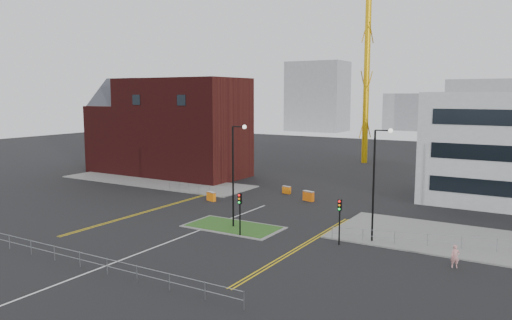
{
  "coord_description": "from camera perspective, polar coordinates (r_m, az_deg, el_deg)",
  "views": [
    {
      "loc": [
        26.01,
        -28.02,
        11.79
      ],
      "look_at": [
        -0.4,
        15.91,
        5.0
      ],
      "focal_mm": 35.0,
      "sensor_mm": 36.0,
      "label": 1
    }
  ],
  "objects": [
    {
      "name": "railing_front",
      "position": [
        35.81,
        -18.13,
        -10.74
      ],
      "size": [
        24.05,
        0.05,
        1.1
      ],
      "color": "gray",
      "rests_on": "ground"
    },
    {
      "name": "skyline_d",
      "position": [
        171.52,
        19.64,
        5.17
      ],
      "size": [
        30.0,
        12.0,
        12.0
      ],
      "primitive_type": "cube",
      "color": "gray",
      "rests_on": "ground"
    },
    {
      "name": "centre_line",
      "position": [
        41.43,
        -9.61,
        -9.09
      ],
      "size": [
        0.15,
        30.0,
        0.01
      ],
      "primitive_type": "cube",
      "color": "silver",
      "rests_on": "ground"
    },
    {
      "name": "yellow_right_a",
      "position": [
        39.6,
        4.97,
        -9.79
      ],
      "size": [
        0.12,
        20.0,
        0.01
      ],
      "primitive_type": "cube",
      "color": "gold",
      "rests_on": "ground"
    },
    {
      "name": "pavement_right",
      "position": [
        43.81,
        24.87,
        -8.7
      ],
      "size": [
        24.0,
        10.0,
        0.12
      ],
      "primitive_type": "cube",
      "color": "slate",
      "rests_on": "ground"
    },
    {
      "name": "pavement_left",
      "position": [
        68.96,
        -11.44,
        -2.4
      ],
      "size": [
        28.0,
        8.0,
        0.12
      ],
      "primitive_type": "cube",
      "color": "slate",
      "rests_on": "ground"
    },
    {
      "name": "island_kerb",
      "position": [
        44.85,
        -2.6,
        -7.65
      ],
      "size": [
        8.6,
        4.6,
        0.08
      ],
      "primitive_type": "cube",
      "color": "slate",
      "rests_on": "ground"
    },
    {
      "name": "railing_right",
      "position": [
        41.39,
        22.46,
        -8.47
      ],
      "size": [
        19.05,
        5.05,
        1.1
      ],
      "color": "gray",
      "rests_on": "ground"
    },
    {
      "name": "skyline_a",
      "position": [
        162.07,
        7.03,
        7.21
      ],
      "size": [
        18.0,
        12.0,
        22.0
      ],
      "primitive_type": "cube",
      "color": "gray",
      "rests_on": "ground"
    },
    {
      "name": "brick_building",
      "position": [
        74.57,
        -10.16,
        3.63
      ],
      "size": [
        24.2,
        10.07,
        14.24
      ],
      "color": "#431110",
      "rests_on": "ground"
    },
    {
      "name": "barrier_left",
      "position": [
        55.72,
        -5.14,
        -4.12
      ],
      "size": [
        1.28,
        0.75,
        1.02
      ],
      "color": "orange",
      "rests_on": "ground"
    },
    {
      "name": "yellow_right_b",
      "position": [
        39.48,
        5.36,
        -9.85
      ],
      "size": [
        0.12,
        20.0,
        0.01
      ],
      "primitive_type": "cube",
      "color": "gold",
      "rests_on": "ground"
    },
    {
      "name": "traffic_light_right",
      "position": [
        39.71,
        9.53,
        -5.99
      ],
      "size": [
        0.28,
        0.33,
        3.65
      ],
      "color": "black",
      "rests_on": "ground"
    },
    {
      "name": "grass_island",
      "position": [
        44.84,
        -2.61,
        -7.62
      ],
      "size": [
        8.0,
        4.0,
        0.12
      ],
      "primitive_type": "cube",
      "color": "#204D19",
      "rests_on": "ground"
    },
    {
      "name": "railing_left",
      "position": [
        60.07,
        -7.67,
        -3.12
      ],
      "size": [
        6.05,
        0.05,
        1.1
      ],
      "color": "gray",
      "rests_on": "ground"
    },
    {
      "name": "yellow_left_b",
      "position": [
        52.81,
        -11.15,
        -5.49
      ],
      "size": [
        0.12,
        24.0,
        0.01
      ],
      "primitive_type": "cube",
      "color": "gold",
      "rests_on": "ground"
    },
    {
      "name": "barrier_right",
      "position": [
        59.69,
        3.51,
        -3.39
      ],
      "size": [
        1.1,
        0.51,
        0.89
      ],
      "color": "orange",
      "rests_on": "ground"
    },
    {
      "name": "ground",
      "position": [
        40.0,
        -11.49,
        -9.75
      ],
      "size": [
        200.0,
        200.0,
        0.0
      ],
      "primitive_type": "plane",
      "color": "black",
      "rests_on": "ground"
    },
    {
      "name": "pedestrian",
      "position": [
        37.22,
        21.8,
        -10.19
      ],
      "size": [
        0.68,
        0.57,
        1.59
      ],
      "primitive_type": "imported",
      "rotation": [
        0.0,
        0.0,
        0.39
      ],
      "color": "pink",
      "rests_on": "ground"
    },
    {
      "name": "skyline_b",
      "position": [
        158.87,
        25.34,
        5.46
      ],
      "size": [
        24.0,
        12.0,
        16.0
      ],
      "primitive_type": "cube",
      "color": "gray",
      "rests_on": "ground"
    },
    {
      "name": "tower_crane",
      "position": [
        87.98,
        16.6,
        17.03
      ],
      "size": [
        52.66,
        8.02,
        38.81
      ],
      "color": "#EEB20E",
      "rests_on": "ground"
    },
    {
      "name": "streetlamp_island",
      "position": [
        43.63,
        -2.41,
        -0.86
      ],
      "size": [
        1.46,
        0.36,
        9.18
      ],
      "color": "black",
      "rests_on": "ground"
    },
    {
      "name": "yellow_left_a",
      "position": [
        53.0,
        -11.39,
        -5.45
      ],
      "size": [
        0.12,
        24.0,
        0.01
      ],
      "primitive_type": "cube",
      "color": "gold",
      "rests_on": "ground"
    },
    {
      "name": "barrier_mid",
      "position": [
        55.8,
        6.01,
        -4.06
      ],
      "size": [
        1.39,
        0.78,
        1.11
      ],
      "color": "orange",
      "rests_on": "ground"
    },
    {
      "name": "streetlamp_right_near",
      "position": [
        40.31,
        13.61,
        -1.77
      ],
      "size": [
        1.46,
        0.36,
        9.18
      ],
      "color": "black",
      "rests_on": "ground"
    },
    {
      "name": "traffic_light_island",
      "position": [
        41.53,
        -1.87,
        -5.29
      ],
      "size": [
        0.28,
        0.33,
        3.65
      ],
      "color": "black",
      "rests_on": "ground"
    }
  ]
}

